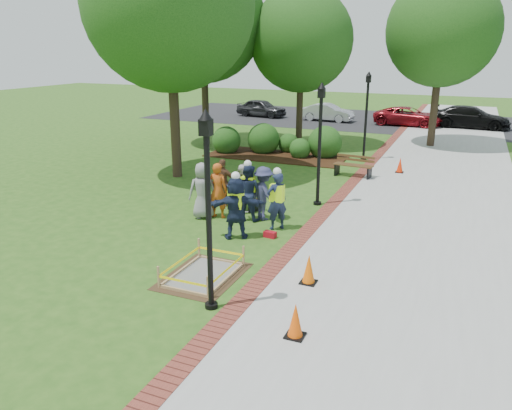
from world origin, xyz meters
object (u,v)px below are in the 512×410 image
at_px(wet_concrete_pad, 203,268).
at_px(hivis_worker_b, 277,199).
at_px(hivis_worker_a, 236,206).
at_px(bench_near, 242,201).
at_px(lamp_near, 208,198).
at_px(hivis_worker_c, 248,191).
at_px(cone_front, 295,321).

relative_size(wet_concrete_pad, hivis_worker_b, 1.18).
relative_size(wet_concrete_pad, hivis_worker_a, 1.15).
xyz_separation_m(wet_concrete_pad, bench_near, (-1.39, 5.29, 0.00)).
relative_size(wet_concrete_pad, lamp_near, 0.54).
bearing_deg(wet_concrete_pad, hivis_worker_c, 99.48).
distance_m(bench_near, hivis_worker_b, 2.46).
height_order(bench_near, lamp_near, lamp_near).
height_order(cone_front, hivis_worker_a, hivis_worker_a).
xyz_separation_m(cone_front, hivis_worker_a, (-3.31, 4.32, 0.64)).
bearing_deg(hivis_worker_b, hivis_worker_c, 158.88).
distance_m(bench_near, lamp_near, 7.31).
distance_m(wet_concrete_pad, lamp_near, 2.73).
height_order(bench_near, hivis_worker_b, hivis_worker_b).
bearing_deg(wet_concrete_pad, bench_near, 104.76).
relative_size(wet_concrete_pad, bench_near, 1.58).
height_order(wet_concrete_pad, cone_front, cone_front).
xyz_separation_m(wet_concrete_pad, lamp_near, (0.90, -1.27, 2.25)).
height_order(wet_concrete_pad, hivis_worker_b, hivis_worker_b).
bearing_deg(hivis_worker_a, hivis_worker_b, 54.95).
relative_size(cone_front, hivis_worker_a, 0.36).
height_order(cone_front, hivis_worker_c, hivis_worker_c).
relative_size(hivis_worker_b, hivis_worker_c, 0.98).
distance_m(cone_front, hivis_worker_b, 6.06).
distance_m(bench_near, hivis_worker_a, 2.92).
height_order(cone_front, hivis_worker_b, hivis_worker_b).
bearing_deg(lamp_near, hivis_worker_a, 107.87).
bearing_deg(bench_near, wet_concrete_pad, -75.24).
relative_size(cone_front, hivis_worker_c, 0.37).
bearing_deg(cone_front, bench_near, 121.96).
relative_size(bench_near, hivis_worker_c, 0.74).
distance_m(lamp_near, hivis_worker_c, 5.98).
xyz_separation_m(cone_front, hivis_worker_c, (-3.66, 5.94, 0.62)).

